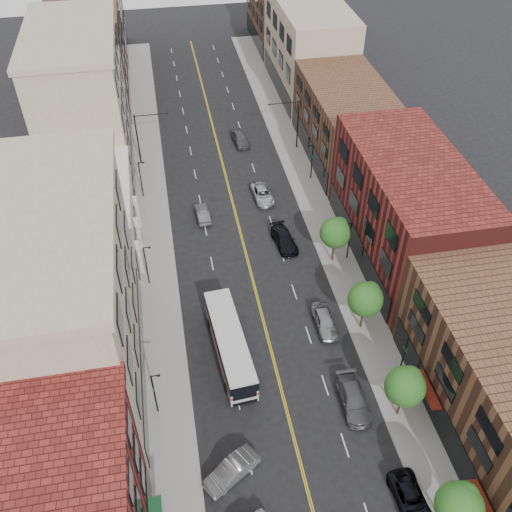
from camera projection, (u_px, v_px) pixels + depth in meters
ground at (304, 476)px, 45.09m from camera, size 220.00×220.00×0.00m
sidewalk_left at (154, 220)px, 69.21m from camera, size 4.00×110.00×0.15m
sidewalk_right at (313, 202)px, 71.93m from camera, size 4.00×110.00×0.15m
bldg_l_tanoffice at (68, 309)px, 46.23m from camera, size 10.00×22.00×18.00m
bldg_l_white at (87, 221)px, 62.71m from camera, size 10.00×14.00×8.00m
bldg_l_far_a at (84, 107)px, 71.76m from camera, size 10.00×20.00×18.00m
bldg_l_far_b at (91, 55)px, 87.35m from camera, size 10.00×20.00×15.00m
bldg_l_far_c at (91, 0)px, 98.80m from camera, size 10.00×16.00×20.00m
bldg_r_mid at (406, 210)px, 60.89m from camera, size 10.00×22.00×12.00m
bldg_r_far_a at (347, 123)px, 76.88m from camera, size 10.00×20.00×10.00m
bldg_r_far_b at (309, 47)px, 90.86m from camera, size 10.00×22.00×14.00m
bldg_r_far_c at (281, 13)px, 106.45m from camera, size 10.00×18.00×11.00m
tree_r_0 at (460, 504)px, 39.28m from camera, size 3.40×3.40×5.59m
tree_r_1 at (406, 385)px, 46.57m from camera, size 3.40×3.40×5.59m
tree_r_2 at (366, 298)px, 53.87m from camera, size 3.40×3.40×5.59m
tree_r_3 at (336, 232)px, 61.16m from camera, size 3.40×3.40×5.59m
lamp_l_1 at (155, 392)px, 47.45m from camera, size 0.81×0.55×5.05m
lamp_l_2 at (146, 264)px, 59.12m from camera, size 0.81×0.55×5.05m
lamp_l_3 at (141, 178)px, 70.79m from camera, size 0.81×0.55×5.05m
lamp_r_1 at (404, 353)px, 50.43m from camera, size 0.81×0.55×5.05m
lamp_r_2 at (349, 239)px, 62.10m from camera, size 0.81×0.55×5.05m
lamp_r_3 at (312, 160)px, 73.77m from camera, size 0.81×0.55×5.05m
signal_mast_left at (142, 133)px, 75.59m from camera, size 4.49×0.18×7.20m
signal_mast_right at (293, 119)px, 78.39m from camera, size 4.49×0.18×7.20m
city_bus at (230, 343)px, 52.90m from camera, size 3.45×11.77×2.99m
car_angle_b at (232, 471)px, 44.62m from camera, size 4.90×3.94×1.57m
car_parked_near at (411, 499)px, 43.07m from camera, size 2.43×4.89×1.33m
car_parked_mid at (353, 399)px, 49.49m from camera, size 2.34×5.46×1.57m
car_parked_far at (325, 321)px, 56.10m from camera, size 1.95×4.74×1.61m
car_lane_behind at (202, 213)px, 69.13m from camera, size 1.76×4.24×1.37m
car_lane_a at (284, 240)px, 65.40m from camera, size 2.71×5.38×1.50m
car_lane_b at (262, 194)px, 72.05m from camera, size 2.58×5.06×1.37m
car_lane_c at (240, 138)px, 82.04m from camera, size 2.36×4.91×1.62m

